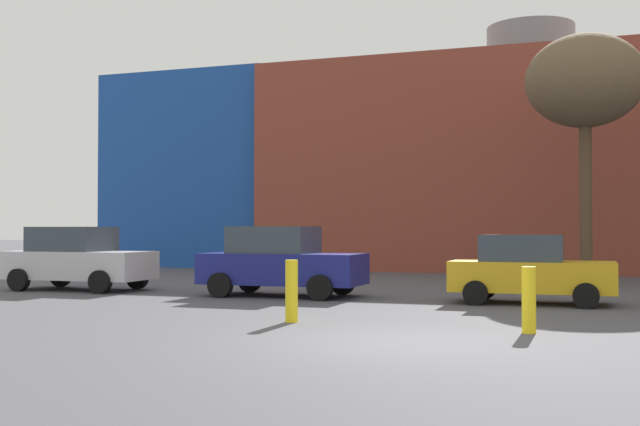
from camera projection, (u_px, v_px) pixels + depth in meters
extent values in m
plane|color=#47474C|center=(399.00, 342.00, 12.18)|extent=(200.00, 200.00, 0.00)
cube|color=brown|center=(531.00, 169.00, 35.94)|extent=(23.20, 10.96, 9.22)
cube|color=#19479E|center=(222.00, 175.00, 41.15)|extent=(8.60, 9.87, 9.38)
cylinder|color=slate|center=(530.00, 49.00, 36.06)|extent=(4.00, 4.00, 2.00)
cube|color=silver|center=(79.00, 265.00, 22.81)|extent=(4.30, 1.84, 0.82)
cube|color=#333D47|center=(72.00, 239.00, 22.91)|extent=(2.15, 1.64, 0.72)
cylinder|color=black|center=(137.00, 278.00, 23.24)|extent=(0.66, 0.23, 0.66)
cylinder|color=black|center=(100.00, 282.00, 21.46)|extent=(0.66, 0.23, 0.66)
cylinder|color=black|center=(61.00, 276.00, 24.15)|extent=(0.66, 0.23, 0.66)
cylinder|color=black|center=(19.00, 280.00, 22.37)|extent=(0.66, 0.23, 0.66)
cube|color=navy|center=(283.00, 269.00, 20.70)|extent=(4.31, 1.85, 0.82)
cube|color=#333D47|center=(274.00, 240.00, 20.80)|extent=(2.15, 1.64, 0.72)
cylinder|color=black|center=(343.00, 283.00, 21.12)|extent=(0.66, 0.23, 0.66)
cylinder|color=black|center=(320.00, 288.00, 19.34)|extent=(0.66, 0.23, 0.66)
cylinder|color=black|center=(250.00, 281.00, 22.03)|extent=(0.66, 0.23, 0.66)
cylinder|color=black|center=(220.00, 285.00, 20.25)|extent=(0.66, 0.23, 0.66)
cube|color=gold|center=(532.00, 276.00, 18.58)|extent=(3.83, 1.64, 0.73)
cube|color=#333D47|center=(522.00, 248.00, 18.67)|extent=(1.91, 1.46, 0.64)
cylinder|color=black|center=(586.00, 290.00, 18.96)|extent=(0.58, 0.20, 0.58)
cylinder|color=black|center=(586.00, 296.00, 17.38)|extent=(0.58, 0.20, 0.58)
cylinder|color=black|center=(484.00, 288.00, 19.77)|extent=(0.58, 0.20, 0.58)
cylinder|color=black|center=(475.00, 293.00, 18.18)|extent=(0.58, 0.20, 0.58)
cylinder|color=brown|center=(586.00, 198.00, 25.40)|extent=(0.40, 0.40, 5.63)
ellipsoid|color=brown|center=(585.00, 81.00, 25.48)|extent=(3.85, 3.85, 3.08)
cylinder|color=yellow|center=(292.00, 291.00, 14.87)|extent=(0.24, 0.24, 1.20)
cylinder|color=yellow|center=(529.00, 300.00, 13.27)|extent=(0.24, 0.24, 1.14)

